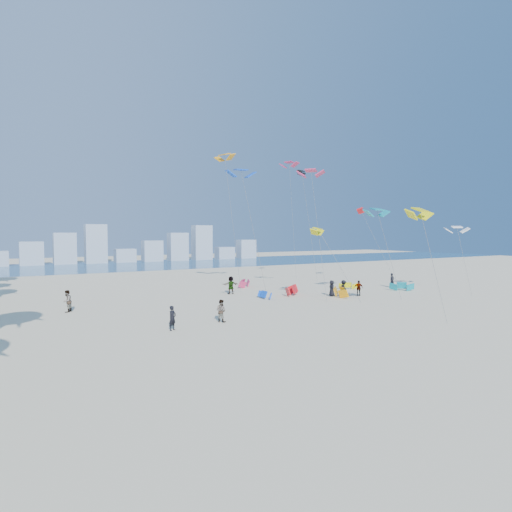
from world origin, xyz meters
TOP-DOWN VIEW (x-y plane):
  - ground at (0.00, 0.00)m, footprint 220.00×220.00m
  - ocean at (0.00, 72.00)m, footprint 220.00×220.00m
  - kitesurfer_near at (-6.30, 11.14)m, footprint 0.71×0.64m
  - kitesurfer_mid at (-2.31, 11.97)m, footprint 0.95×1.01m
  - kitesurfers_far at (7.04, 20.83)m, footprint 36.37×8.70m
  - grounded_kites at (13.13, 20.72)m, footprint 18.63×15.12m
  - flying_kites at (14.42, 22.62)m, footprint 24.26×34.10m
  - distant_skyline at (-1.19, 82.00)m, footprint 85.00×3.00m

SIDE VIEW (x-z plane):
  - ground at x=0.00m, z-range 0.00..0.00m
  - ocean at x=0.00m, z-range 0.01..0.01m
  - grounded_kites at x=13.13m, z-range -0.06..0.94m
  - kitesurfer_near at x=-6.30m, z-range 0.00..1.64m
  - kitesurfer_mid at x=-2.31m, z-range 0.00..1.65m
  - kitesurfers_far at x=7.04m, z-range -0.07..1.83m
  - distant_skyline at x=-1.19m, z-range -1.11..7.29m
  - flying_kites at x=14.42m, z-range 3.29..20.53m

